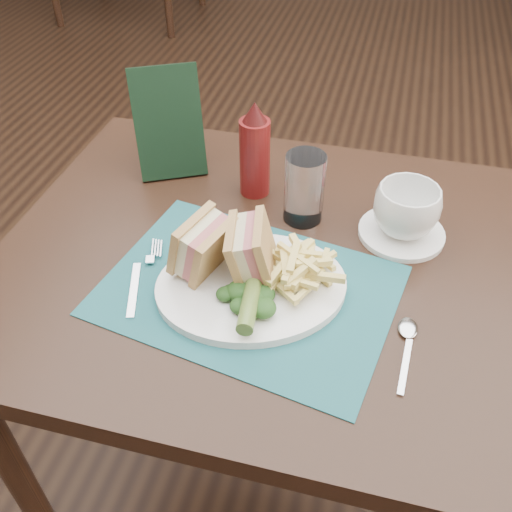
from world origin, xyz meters
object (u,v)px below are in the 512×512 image
Objects in this scene: coffee_cup at (406,210)px; saucer at (401,233)px; placemat at (248,290)px; check_presenter at (168,123)px; drinking_glass at (304,188)px; sandwich_half_b at (238,249)px; table_main at (262,384)px; sandwich_half_a at (191,241)px; ketchup_bottle at (255,149)px; plate at (251,286)px.

saucer is at bearing 0.00° from coffee_cup.
placemat is 2.10× the size of check_presenter.
sandwich_half_b is at bearing -110.22° from drinking_glass.
sandwich_half_a is (-0.10, -0.07, 0.44)m from table_main.
table_main is 4.22× the size of check_presenter.
coffee_cup reaches higher than placemat.
drinking_glass is 0.12m from ketchup_bottle.
sandwich_half_a is 0.25m from ketchup_bottle.
drinking_glass is 0.30m from check_presenter.
check_presenter is (-0.46, 0.10, 0.05)m from coffee_cup.
sandwich_half_a is at bearing 147.81° from plate.
plate is at bearing -77.92° from check_presenter.
sandwich_half_b is at bearing 138.51° from placemat.
sandwich_half_b reaches higher than saucer.
check_presenter reaches higher than sandwich_half_a.
sandwich_half_b is at bearing 15.57° from sandwich_half_a.
plate is at bearing -101.93° from drinking_glass.
plate is at bearing -138.16° from saucer.
sandwich_half_b is 0.66× the size of saucer.
sandwich_half_a is 0.52× the size of ketchup_bottle.
table_main is at bearing -67.79° from check_presenter.
sandwich_half_a is at bearing -143.88° from table_main.
sandwich_half_a is 0.46× the size of check_presenter.
drinking_glass is (-0.18, 0.01, 0.01)m from coffee_cup.
sandwich_half_a is at bearing -150.99° from coffee_cup.
coffee_cup is at bearing 0.00° from saucer.
table_main is at bearing 61.99° from sandwich_half_b.
plate is 1.61× the size of ketchup_bottle.
saucer is at bearing 25.49° from table_main.
drinking_glass is at bearing -29.30° from ketchup_bottle.
table_main is 8.01× the size of coffee_cup.
plate reaches higher than saucer.
sandwich_half_a is 0.23m from drinking_glass.
sandwich_half_a is 0.99× the size of sandwich_half_b.
coffee_cup reaches higher than table_main.
ketchup_bottle is at bearing 81.48° from plate.
placemat is at bearing 179.41° from plate.
placemat is at bearing 4.94° from sandwich_half_a.
check_presenter is (-0.46, 0.10, 0.10)m from saucer.
plate is 0.39m from check_presenter.
coffee_cup is (0.25, 0.18, -0.01)m from sandwich_half_b.
plate is 0.12m from sandwich_half_a.
sandwich_half_a is 0.31m from check_presenter.
coffee_cup is 0.53× the size of check_presenter.
ketchup_bottle is at bearing 97.40° from sandwich_half_a.
sandwich_half_a reaches higher than placemat.
ketchup_bottle is (0.04, 0.24, 0.03)m from sandwich_half_a.
table_main is at bearing -70.99° from ketchup_bottle.
plate is at bearing -88.21° from table_main.
ketchup_bottle is (-0.04, 0.24, 0.03)m from sandwich_half_b.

